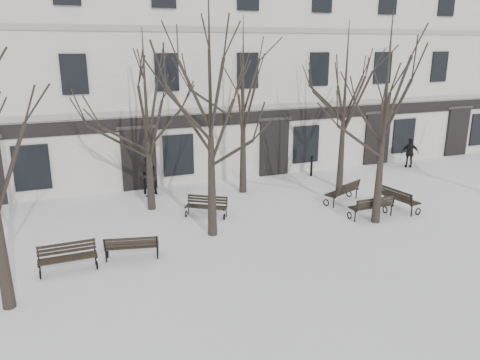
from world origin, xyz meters
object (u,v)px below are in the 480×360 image
tree_1 (210,85)px  bench_5 (397,198)px  bench_4 (343,191)px  bench_2 (372,206)px  bench_0 (68,257)px  bench_1 (132,246)px  bench_3 (206,206)px  tree_2 (386,95)px

tree_1 → bench_5: size_ratio=4.33×
bench_4 → bench_5: size_ratio=0.99×
tree_1 → bench_2: tree_1 is taller
bench_0 → bench_2: (11.33, 0.35, 0.04)m
bench_0 → bench_5: bearing=2.6°
tree_1 → bench_2: 8.03m
tree_1 → bench_4: bearing=11.6°
tree_1 → bench_0: (-4.94, -1.06, -4.86)m
bench_2 → bench_4: bench_4 is taller
bench_1 → bench_5: size_ratio=0.90×
bench_0 → bench_1: 1.92m
bench_1 → bench_4: bearing=-153.3°
bench_3 → bench_1: bearing=-106.2°
bench_2 → bench_5: bearing=-165.1°
bench_2 → bench_3: bearing=-23.7°
bench_3 → bench_0: bearing=-117.3°
tree_2 → bench_3: 7.94m
tree_2 → bench_1: size_ratio=4.42×
bench_2 → bench_4: bearing=-91.2°
tree_1 → bench_4: tree_1 is taller
bench_0 → bench_4: (11.35, 2.38, 0.05)m
tree_2 → bench_2: (0.13, 0.43, -4.36)m
tree_1 → bench_3: tree_1 is taller
bench_3 → bench_5: (7.59, -2.13, 0.07)m
tree_1 → bench_2: (6.39, -0.71, -4.82)m
bench_1 → bench_2: 9.41m
tree_2 → bench_5: 4.74m
bench_0 → bench_5: bench_5 is taller
bench_4 → bench_5: bearing=111.4°
bench_0 → bench_2: 11.33m
tree_2 → bench_1: bearing=179.0°
bench_1 → bench_3: size_ratio=1.05×
bench_2 → bench_1: bearing=1.1°
tree_1 → bench_3: 5.23m
bench_4 → bench_5: (1.56, -1.59, 0.01)m
bench_1 → tree_1: bearing=-149.0°
bench_3 → bench_2: bearing=10.7°
bench_1 → tree_2: bearing=-168.0°
bench_4 → tree_2: bearing=63.4°
bench_0 → bench_3: bench_0 is taller
tree_1 → bench_5: 9.30m
bench_2 → bench_3: size_ratio=1.10×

